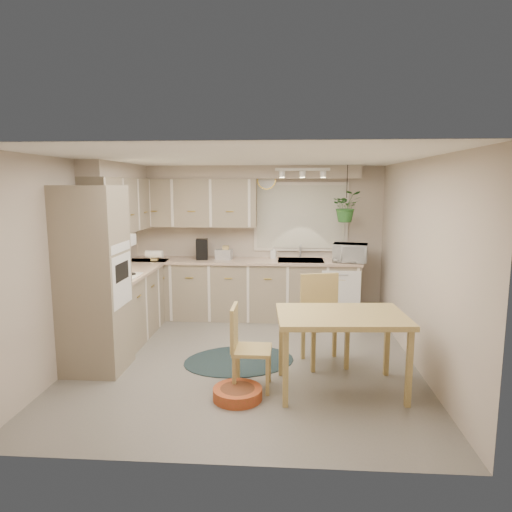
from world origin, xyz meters
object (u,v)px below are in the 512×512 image
at_px(chair_left, 252,347).
at_px(braided_rug, 239,361).
at_px(dining_table, 340,352).
at_px(microwave, 350,251).
at_px(chair_back, 325,321).
at_px(pet_bed, 238,393).

height_order(chair_left, braided_rug, chair_left).
bearing_deg(dining_table, chair_left, -178.92).
xyz_separation_m(dining_table, braided_rug, (-1.12, 0.70, -0.40)).
distance_m(chair_left, microwave, 2.86).
height_order(chair_back, braided_rug, chair_back).
bearing_deg(pet_bed, chair_left, 64.85).
bearing_deg(chair_back, microwave, -120.79).
distance_m(chair_back, microwave, 1.91).
relative_size(chair_left, pet_bed, 1.79).
relative_size(chair_back, pet_bed, 2.14).
xyz_separation_m(braided_rug, pet_bed, (0.09, -0.98, 0.05)).
bearing_deg(microwave, dining_table, -88.63).
relative_size(pet_bed, microwave, 0.96).
bearing_deg(dining_table, pet_bed, -164.57).
xyz_separation_m(chair_left, microwave, (1.31, 2.45, 0.67)).
height_order(dining_table, microwave, microwave).
distance_m(chair_left, chair_back, 1.07).
bearing_deg(pet_bed, microwave, 62.15).
xyz_separation_m(braided_rug, microwave, (1.52, 1.73, 1.11)).
bearing_deg(braided_rug, chair_left, -73.43).
bearing_deg(braided_rug, microwave, 48.70).
distance_m(chair_back, braided_rug, 1.14).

